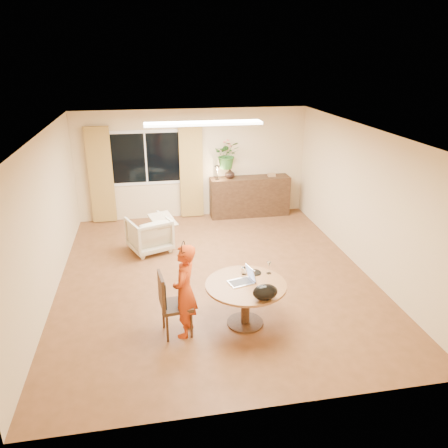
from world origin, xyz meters
name	(u,v)px	position (x,y,z in m)	size (l,w,h in m)	color
floor	(215,275)	(0.00, 0.00, 0.00)	(6.50, 6.50, 0.00)	brown
ceiling	(213,132)	(0.00, 0.00, 2.60)	(6.50, 6.50, 0.00)	white
wall_back	(193,164)	(0.00, 3.25, 1.30)	(5.50, 5.50, 0.00)	beige
wall_left	(46,218)	(-2.75, 0.00, 1.30)	(6.50, 6.50, 0.00)	beige
wall_right	(363,199)	(2.75, 0.00, 1.30)	(6.50, 6.50, 0.00)	beige
window	(146,158)	(-1.10, 3.23, 1.50)	(1.70, 0.03, 1.30)	white
curtain_left	(101,176)	(-2.15, 3.15, 1.15)	(0.55, 0.08, 2.25)	olive
curtain_right	(191,172)	(-0.05, 3.15, 1.15)	(0.55, 0.08, 2.25)	olive
ceiling_panel	(203,123)	(0.00, 1.20, 2.57)	(2.20, 0.35, 0.05)	white
dining_table	(246,292)	(0.21, -1.57, 0.53)	(1.19, 1.19, 0.67)	brown
dining_chair	(176,304)	(-0.81, -1.63, 0.48)	(0.46, 0.42, 0.97)	black
child	(185,291)	(-0.68, -1.65, 0.69)	(0.33, 0.51, 1.39)	#B50D0F
laptop	(241,275)	(0.14, -1.53, 0.80)	(0.36, 0.24, 0.24)	#B7B7BC
tumbler	(244,271)	(0.25, -1.27, 0.73)	(0.07, 0.07, 0.11)	white
wine_glass	(269,268)	(0.62, -1.32, 0.77)	(0.07, 0.07, 0.20)	white
pot_lid	(255,272)	(0.41, -1.28, 0.69)	(0.20, 0.20, 0.03)	white
handbag	(265,292)	(0.36, -2.05, 0.79)	(0.35, 0.20, 0.23)	black
armchair	(149,234)	(-1.13, 1.32, 0.36)	(0.77, 0.79, 0.72)	beige
throw	(163,216)	(-0.85, 1.31, 0.73)	(0.45, 0.55, 0.03)	beige
sideboard	(250,196)	(1.36, 3.01, 0.49)	(1.94, 0.47, 0.97)	black
vase	(230,173)	(0.86, 3.01, 1.10)	(0.24, 0.24, 0.25)	black
bouquet	(227,155)	(0.80, 3.01, 1.55)	(0.59, 0.51, 0.66)	#235F27
book_stack	(272,175)	(1.90, 3.01, 1.01)	(0.18, 0.14, 0.08)	#92654A
desk_lamp	(217,172)	(0.55, 2.96, 1.15)	(0.14, 0.14, 0.35)	black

